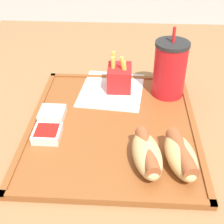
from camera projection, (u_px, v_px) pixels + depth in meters
The scene contains 9 objects.
dining_table at pixel (122, 223), 0.91m from camera, with size 1.27×1.01×0.74m.
food_tray at pixel (112, 125), 0.67m from camera, with size 0.42×0.36×0.01m.
paper_napkin at pixel (111, 90), 0.78m from camera, with size 0.19×0.17×0.00m.
soda_cup at pixel (169, 69), 0.73m from camera, with size 0.08×0.08×0.17m.
hot_dog_far at pixel (180, 155), 0.55m from camera, with size 0.13×0.07×0.05m.
hot_dog_near at pixel (146, 154), 0.56m from camera, with size 0.13×0.07×0.05m.
fries_carton at pixel (119, 77), 0.77m from camera, with size 0.07×0.06×0.10m.
sauce_cup_mayo at pixel (52, 114), 0.68m from camera, with size 0.05×0.05×0.02m.
sauce_cup_ketchup at pixel (47, 133), 0.63m from camera, with size 0.05×0.05×0.02m.
Camera 1 is at (0.55, 0.00, 1.16)m, focal length 50.00 mm.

